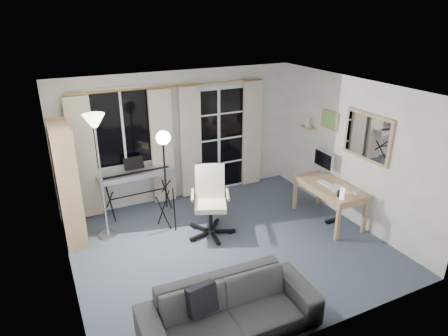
{
  "coord_description": "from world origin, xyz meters",
  "views": [
    {
      "loc": [
        -2.36,
        -4.68,
        3.42
      ],
      "look_at": [
        0.09,
        0.35,
        1.15
      ],
      "focal_mm": 32.0,
      "sensor_mm": 36.0,
      "label": 1
    }
  ],
  "objects_px": {
    "office_chair": "(210,194)",
    "studio_light": "(164,149)",
    "keyboard_piano": "(136,175)",
    "mug": "(356,193)",
    "torchiere_lamp": "(96,140)",
    "bookshelf": "(66,188)",
    "desk": "(330,189)",
    "monitor": "(323,160)",
    "sofa": "(229,303)"
  },
  "relations": [
    {
      "from": "office_chair",
      "to": "mug",
      "type": "bearing_deg",
      "value": -4.77
    },
    {
      "from": "torchiere_lamp",
      "to": "sofa",
      "type": "xyz_separation_m",
      "value": [
        0.84,
        -2.66,
        -1.22
      ]
    },
    {
      "from": "bookshelf",
      "to": "studio_light",
      "type": "height_order",
      "value": "bookshelf"
    },
    {
      "from": "bookshelf",
      "to": "office_chair",
      "type": "relative_size",
      "value": 1.66
    },
    {
      "from": "studio_light",
      "to": "sofa",
      "type": "height_order",
      "value": "studio_light"
    },
    {
      "from": "torchiere_lamp",
      "to": "mug",
      "type": "xyz_separation_m",
      "value": [
        3.59,
        -1.63,
        -0.9
      ]
    },
    {
      "from": "sofa",
      "to": "studio_light",
      "type": "bearing_deg",
      "value": 90.01
    },
    {
      "from": "studio_light",
      "to": "office_chair",
      "type": "relative_size",
      "value": 1.57
    },
    {
      "from": "studio_light",
      "to": "mug",
      "type": "bearing_deg",
      "value": -13.22
    },
    {
      "from": "bookshelf",
      "to": "mug",
      "type": "xyz_separation_m",
      "value": [
        4.1,
        -1.79,
        -0.17
      ]
    },
    {
      "from": "bookshelf",
      "to": "studio_light",
      "type": "xyz_separation_m",
      "value": [
        1.44,
        -0.4,
        0.53
      ]
    },
    {
      "from": "office_chair",
      "to": "mug",
      "type": "xyz_separation_m",
      "value": [
        2.04,
        -1.07,
        0.05
      ]
    },
    {
      "from": "studio_light",
      "to": "monitor",
      "type": "xyz_separation_m",
      "value": [
        2.76,
        -0.44,
        -0.5
      ]
    },
    {
      "from": "bookshelf",
      "to": "desk",
      "type": "distance_m",
      "value": 4.22
    },
    {
      "from": "studio_light",
      "to": "mug",
      "type": "relative_size",
      "value": 16.28
    },
    {
      "from": "torchiere_lamp",
      "to": "keyboard_piano",
      "type": "distance_m",
      "value": 1.26
    },
    {
      "from": "sofa",
      "to": "monitor",
      "type": "bearing_deg",
      "value": 37.04
    },
    {
      "from": "bookshelf",
      "to": "mug",
      "type": "bearing_deg",
      "value": -23.48
    },
    {
      "from": "bookshelf",
      "to": "torchiere_lamp",
      "type": "xyz_separation_m",
      "value": [
        0.51,
        -0.16,
        0.73
      ]
    },
    {
      "from": "desk",
      "to": "sofa",
      "type": "height_order",
      "value": "sofa"
    },
    {
      "from": "desk",
      "to": "sofa",
      "type": "distance_m",
      "value": 3.07
    },
    {
      "from": "torchiere_lamp",
      "to": "keyboard_piano",
      "type": "height_order",
      "value": "torchiere_lamp"
    },
    {
      "from": "keyboard_piano",
      "to": "sofa",
      "type": "height_order",
      "value": "keyboard_piano"
    },
    {
      "from": "desk",
      "to": "bookshelf",
      "type": "bearing_deg",
      "value": 163.43
    },
    {
      "from": "torchiere_lamp",
      "to": "studio_light",
      "type": "distance_m",
      "value": 0.98
    },
    {
      "from": "studio_light",
      "to": "desk",
      "type": "distance_m",
      "value": 2.84
    },
    {
      "from": "office_chair",
      "to": "desk",
      "type": "bearing_deg",
      "value": 6.54
    },
    {
      "from": "monitor",
      "to": "mug",
      "type": "xyz_separation_m",
      "value": [
        -0.1,
        -0.95,
        -0.2
      ]
    },
    {
      "from": "monitor",
      "to": "mug",
      "type": "bearing_deg",
      "value": -94.59
    },
    {
      "from": "mug",
      "to": "sofa",
      "type": "distance_m",
      "value": 2.96
    },
    {
      "from": "bookshelf",
      "to": "office_chair",
      "type": "bearing_deg",
      "value": -19.02
    },
    {
      "from": "bookshelf",
      "to": "monitor",
      "type": "xyz_separation_m",
      "value": [
        4.2,
        -0.84,
        0.03
      ]
    },
    {
      "from": "keyboard_piano",
      "to": "mug",
      "type": "distance_m",
      "value": 3.67
    },
    {
      "from": "bookshelf",
      "to": "keyboard_piano",
      "type": "relative_size",
      "value": 1.43
    },
    {
      "from": "desk",
      "to": "mug",
      "type": "bearing_deg",
      "value": -77.46
    },
    {
      "from": "torchiere_lamp",
      "to": "studio_light",
      "type": "relative_size",
      "value": 1.13
    },
    {
      "from": "torchiere_lamp",
      "to": "sofa",
      "type": "bearing_deg",
      "value": -72.48
    },
    {
      "from": "keyboard_piano",
      "to": "office_chair",
      "type": "bearing_deg",
      "value": -54.54
    },
    {
      "from": "bookshelf",
      "to": "desk",
      "type": "bearing_deg",
      "value": -17.77
    },
    {
      "from": "keyboard_piano",
      "to": "studio_light",
      "type": "xyz_separation_m",
      "value": [
        0.27,
        -0.82,
        0.7
      ]
    },
    {
      "from": "keyboard_piano",
      "to": "studio_light",
      "type": "distance_m",
      "value": 1.11
    },
    {
      "from": "keyboard_piano",
      "to": "desk",
      "type": "height_order",
      "value": "keyboard_piano"
    },
    {
      "from": "torchiere_lamp",
      "to": "office_chair",
      "type": "xyz_separation_m",
      "value": [
        1.56,
        -0.56,
        -0.95
      ]
    },
    {
      "from": "studio_light",
      "to": "desk",
      "type": "xyz_separation_m",
      "value": [
        2.56,
        -0.89,
        -0.84
      ]
    },
    {
      "from": "monitor",
      "to": "mug",
      "type": "relative_size",
      "value": 4.4
    },
    {
      "from": "office_chair",
      "to": "sofa",
      "type": "bearing_deg",
      "value": -85.78
    },
    {
      "from": "torchiere_lamp",
      "to": "desk",
      "type": "height_order",
      "value": "torchiere_lamp"
    },
    {
      "from": "keyboard_piano",
      "to": "office_chair",
      "type": "xyz_separation_m",
      "value": [
        0.89,
        -1.14,
        -0.05
      ]
    },
    {
      "from": "studio_light",
      "to": "desk",
      "type": "bearing_deg",
      "value": -4.8
    },
    {
      "from": "office_chair",
      "to": "studio_light",
      "type": "bearing_deg",
      "value": 176.07
    }
  ]
}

